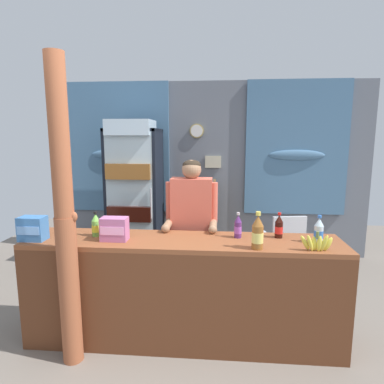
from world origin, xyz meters
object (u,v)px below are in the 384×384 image
at_px(shopkeeper, 192,219).
at_px(snack_box_wafer, 114,229).
at_px(soda_bottle_cola, 279,227).
at_px(banana_bunch, 317,243).
at_px(drink_fridge, 135,188).
at_px(soda_bottle_iced_tea, 258,233).
at_px(timber_post, 65,223).
at_px(plastic_lawn_chair, 285,242).
at_px(stall_counter, 182,285).
at_px(snack_box_biscuit, 33,228).
at_px(bottle_shelf_rack, 199,219).
at_px(soda_bottle_grape_soda, 238,227).
at_px(soda_bottle_lime_soda, 96,226).
at_px(soda_bottle_water, 319,231).

relative_size(shopkeeper, snack_box_wafer, 7.13).
xyz_separation_m(soda_bottle_cola, banana_bunch, (0.23, -0.32, -0.03)).
relative_size(drink_fridge, soda_bottle_iced_tea, 6.77).
relative_size(timber_post, plastic_lawn_chair, 2.81).
bearing_deg(timber_post, soda_bottle_cola, 15.81).
xyz_separation_m(soda_bottle_iced_tea, banana_bunch, (0.45, -0.01, -0.07)).
distance_m(stall_counter, snack_box_biscuit, 1.36).
xyz_separation_m(timber_post, drink_fridge, (0.01, 2.06, -0.04)).
height_order(plastic_lawn_chair, banana_bunch, banana_bunch).
distance_m(bottle_shelf_rack, banana_bunch, 2.45).
relative_size(stall_counter, soda_bottle_cola, 12.10).
xyz_separation_m(soda_bottle_iced_tea, soda_bottle_grape_soda, (-0.14, 0.28, -0.03)).
height_order(soda_bottle_iced_tea, soda_bottle_cola, soda_bottle_iced_tea).
relative_size(soda_bottle_iced_tea, soda_bottle_lime_soda, 1.34).
bearing_deg(soda_bottle_cola, bottle_shelf_rack, 113.71).
height_order(stall_counter, snack_box_wafer, snack_box_wafer).
relative_size(shopkeeper, soda_bottle_cola, 7.07).
relative_size(soda_bottle_cola, soda_bottle_grape_soda, 0.99).
bearing_deg(banana_bunch, soda_bottle_lime_soda, 172.68).
relative_size(stall_counter, soda_bottle_water, 11.57).
height_order(bottle_shelf_rack, plastic_lawn_chair, bottle_shelf_rack).
distance_m(stall_counter, soda_bottle_grape_soda, 0.69).
height_order(stall_counter, soda_bottle_grape_soda, soda_bottle_grape_soda).
distance_m(snack_box_wafer, banana_bunch, 1.65).
bearing_deg(shopkeeper, soda_bottle_iced_tea, -48.43).
relative_size(soda_bottle_iced_tea, banana_bunch, 1.13).
relative_size(timber_post, soda_bottle_grape_soda, 10.65).
bearing_deg(snack_box_wafer, banana_bunch, -4.51).
height_order(shopkeeper, soda_bottle_grape_soda, shopkeeper).
bearing_deg(soda_bottle_iced_tea, soda_bottle_cola, 54.82).
bearing_deg(banana_bunch, snack_box_wafer, 175.49).
xyz_separation_m(plastic_lawn_chair, soda_bottle_cola, (-0.31, -1.25, 0.54)).
xyz_separation_m(plastic_lawn_chair, soda_bottle_water, (-0.01, -1.37, 0.54)).
xyz_separation_m(stall_counter, soda_bottle_iced_tea, (0.61, -0.08, 0.49)).
distance_m(timber_post, drink_fridge, 2.06).
bearing_deg(shopkeeper, stall_counter, -93.50).
xyz_separation_m(soda_bottle_lime_soda, snack_box_wafer, (0.20, -0.11, 0.00)).
height_order(plastic_lawn_chair, snack_box_wafer, snack_box_wafer).
distance_m(soda_bottle_cola, soda_bottle_lime_soda, 1.62).
xyz_separation_m(shopkeeper, soda_bottle_iced_tea, (0.58, -0.65, 0.06)).
height_order(soda_bottle_iced_tea, soda_bottle_water, soda_bottle_iced_tea).
xyz_separation_m(soda_bottle_water, soda_bottle_lime_soda, (-1.92, 0.03, -0.00)).
relative_size(soda_bottle_iced_tea, soda_bottle_grape_soda, 1.33).
bearing_deg(soda_bottle_water, soda_bottle_iced_tea, -159.54).
distance_m(soda_bottle_grape_soda, banana_bunch, 0.66).
xyz_separation_m(soda_bottle_cola, snack_box_biscuit, (-2.11, -0.25, 0.01)).
height_order(timber_post, snack_box_biscuit, timber_post).
xyz_separation_m(soda_bottle_cola, soda_bottle_grape_soda, (-0.36, -0.03, 0.00)).
height_order(shopkeeper, soda_bottle_iced_tea, shopkeeper).
relative_size(stall_counter, shopkeeper, 1.71).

